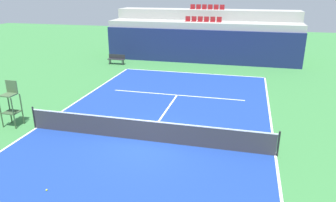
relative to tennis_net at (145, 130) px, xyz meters
The scene contains 16 objects.
ground_plane 0.51m from the tennis_net, ahead, with size 80.00×80.00×0.00m, color #387A3D.
court_surface 0.50m from the tennis_net, ahead, with size 11.00×24.00×0.01m, color navy.
baseline_far 11.96m from the tennis_net, 90.00° to the left, with size 11.00×0.10×0.00m, color white.
sideline_left 5.47m from the tennis_net, behind, with size 0.10×24.00×0.00m, color white.
sideline_right 5.47m from the tennis_net, ahead, with size 0.10×24.00×0.00m, color white.
service_line_far 6.42m from the tennis_net, 90.00° to the left, with size 8.26×0.10×0.00m, color white.
centre_service_line 3.24m from the tennis_net, 90.00° to the left, with size 0.10×6.40×0.00m, color white.
back_wall 15.52m from the tennis_net, 90.00° to the left, with size 17.03×0.30×2.89m, color navy.
stands_tier_lower 16.88m from the tennis_net, 90.00° to the left, with size 17.03×2.40×3.45m, color #9E9E99.
stands_tier_upper 19.31m from the tennis_net, 90.00° to the left, with size 17.03×2.40×4.36m, color #9E9E99.
seating_row_lower 17.21m from the tennis_net, 90.00° to the left, with size 3.24×0.44×0.44m.
seating_row_upper 19.74m from the tennis_net, 90.00° to the left, with size 3.24×0.44×0.44m.
tennis_net is the anchor object (origin of this frame).
umpire_chair 6.73m from the tennis_net, behind, with size 0.76×0.66×2.20m.
player_bench 15.06m from the tennis_net, 117.43° to the left, with size 1.50×0.40×0.85m.
tennis_ball_1 4.74m from the tennis_net, 115.49° to the right, with size 0.07×0.07×0.07m, color #CCE033.
Camera 1 is at (4.00, -11.85, 6.34)m, focal length 33.90 mm.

